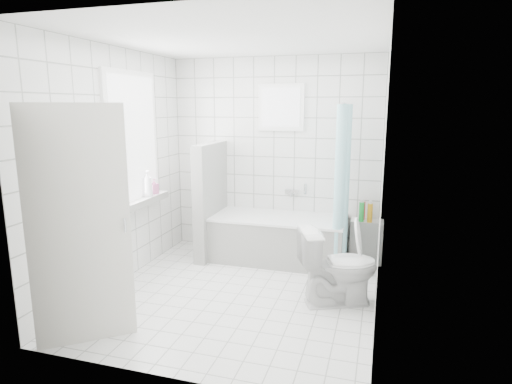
% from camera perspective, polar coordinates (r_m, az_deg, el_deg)
% --- Properties ---
extents(ground, '(3.00, 3.00, 0.00)m').
position_cam_1_polar(ground, '(4.70, -2.34, -13.43)').
color(ground, white).
rests_on(ground, ground).
extents(ceiling, '(3.00, 3.00, 0.00)m').
position_cam_1_polar(ceiling, '(4.30, -2.64, 19.79)').
color(ceiling, white).
rests_on(ceiling, ground).
extents(wall_back, '(2.80, 0.02, 2.60)m').
position_cam_1_polar(wall_back, '(5.74, 2.39, 4.69)').
color(wall_back, white).
rests_on(wall_back, ground).
extents(wall_front, '(2.80, 0.02, 2.60)m').
position_cam_1_polar(wall_front, '(2.96, -11.93, -1.99)').
color(wall_front, white).
rests_on(wall_front, ground).
extents(wall_left, '(0.02, 3.00, 2.60)m').
position_cam_1_polar(wall_left, '(4.94, -18.05, 3.04)').
color(wall_left, white).
rests_on(wall_left, ground).
extents(wall_right, '(0.02, 3.00, 2.60)m').
position_cam_1_polar(wall_right, '(4.08, 16.45, 1.46)').
color(wall_right, white).
rests_on(wall_right, ground).
extents(window_left, '(0.01, 0.90, 1.40)m').
position_cam_1_polar(window_left, '(5.14, -15.95, 6.83)').
color(window_left, white).
rests_on(window_left, wall_left).
extents(window_back, '(0.50, 0.01, 0.50)m').
position_cam_1_polar(window_back, '(5.63, 3.34, 11.19)').
color(window_back, white).
rests_on(window_back, wall_back).
extents(window_sill, '(0.18, 1.02, 0.08)m').
position_cam_1_polar(window_sill, '(5.22, -15.08, -1.28)').
color(window_sill, white).
rests_on(window_sill, wall_left).
extents(door, '(0.65, 0.53, 2.00)m').
position_cam_1_polar(door, '(3.76, -22.47, -4.47)').
color(door, silver).
rests_on(door, ground).
extents(bathtub, '(1.69, 0.77, 0.58)m').
position_cam_1_polar(bathtub, '(5.56, 3.01, -6.20)').
color(bathtub, white).
rests_on(bathtub, ground).
extents(partition_wall, '(0.15, 0.85, 1.50)m').
position_cam_1_polar(partition_wall, '(5.66, -6.05, -1.10)').
color(partition_wall, white).
rests_on(partition_wall, ground).
extents(tiled_ledge, '(0.40, 0.24, 0.55)m').
position_cam_1_polar(tiled_ledge, '(5.67, 14.49, -6.36)').
color(tiled_ledge, white).
rests_on(tiled_ledge, ground).
extents(toilet, '(0.89, 0.71, 0.79)m').
position_cam_1_polar(toilet, '(4.43, 10.92, -9.67)').
color(toilet, white).
rests_on(toilet, ground).
extents(curtain_rod, '(0.02, 0.80, 0.02)m').
position_cam_1_polar(curtain_rod, '(5.15, 11.86, 11.50)').
color(curtain_rod, silver).
rests_on(curtain_rod, wall_back).
extents(shower_curtain, '(0.14, 0.48, 1.78)m').
position_cam_1_polar(shower_curtain, '(5.09, 11.32, 1.34)').
color(shower_curtain, '#42B9C3').
rests_on(shower_curtain, curtain_rod).
extents(tub_faucet, '(0.18, 0.06, 0.06)m').
position_cam_1_polar(tub_faucet, '(5.71, 4.83, 0.06)').
color(tub_faucet, silver).
rests_on(tub_faucet, wall_back).
extents(sill_bottles, '(0.17, 0.80, 0.32)m').
position_cam_1_polar(sill_bottles, '(5.16, -15.18, 0.68)').
color(sill_bottles, pink).
rests_on(sill_bottles, window_sill).
extents(ledge_bottles, '(0.17, 0.18, 0.25)m').
position_cam_1_polar(ledge_bottles, '(5.53, 14.28, -2.58)').
color(ledge_bottles, green).
rests_on(ledge_bottles, tiled_ledge).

